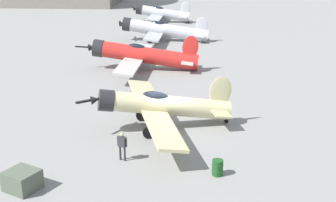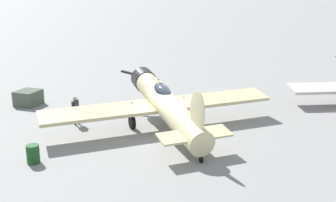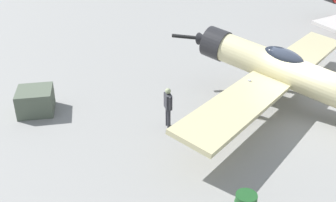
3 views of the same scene
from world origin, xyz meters
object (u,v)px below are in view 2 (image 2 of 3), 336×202
ground_crew_mechanic (75,108)px  fuel_drum (33,154)px  equipment_crate (28,98)px  airplane_foreground (165,103)px

ground_crew_mechanic → fuel_drum: (4.81, -2.16, -0.56)m
equipment_crate → ground_crew_mechanic: bearing=30.0°
airplane_foreground → ground_crew_mechanic: airplane_foreground is taller
equipment_crate → fuel_drum: (9.57, 0.58, -0.07)m
airplane_foreground → equipment_crate: (-7.18, -7.25, -1.05)m
airplane_foreground → ground_crew_mechanic: 5.15m
ground_crew_mechanic → fuel_drum: 5.31m
fuel_drum → equipment_crate: bearing=-176.5°
ground_crew_mechanic → fuel_drum: size_ratio=1.93×
airplane_foreground → ground_crew_mechanic: (-2.43, -4.50, -0.56)m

